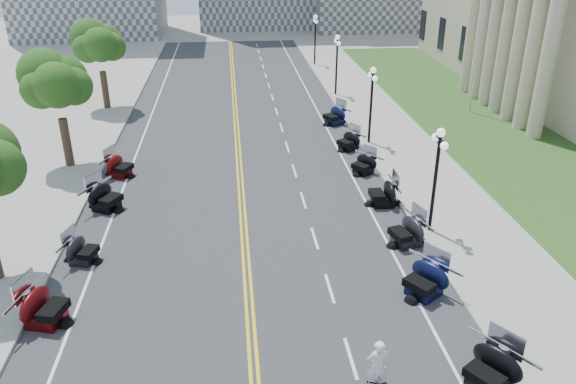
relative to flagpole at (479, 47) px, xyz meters
name	(u,v)px	position (x,y,z in m)	size (l,w,h in m)	color
ground	(249,293)	(-18.00, -22.00, -5.00)	(160.00, 160.00, 0.00)	gray
road	(241,187)	(-18.00, -12.00, -5.00)	(16.00, 90.00, 0.01)	#333335
centerline_yellow_a	(239,187)	(-18.12, -12.00, -4.99)	(0.12, 90.00, 0.00)	yellow
centerline_yellow_b	(243,187)	(-17.88, -12.00, -4.99)	(0.12, 90.00, 0.00)	yellow
edge_line_north	(355,182)	(-11.60, -12.00, -4.99)	(0.12, 90.00, 0.00)	white
edge_line_south	(122,192)	(-24.40, -12.00, -4.99)	(0.12, 90.00, 0.00)	white
lane_dash_5	(351,358)	(-14.80, -26.00, -4.99)	(0.12, 2.00, 0.00)	white
lane_dash_6	(330,288)	(-14.80, -22.00, -4.99)	(0.12, 2.00, 0.00)	white
lane_dash_7	(315,238)	(-14.80, -18.00, -4.99)	(0.12, 2.00, 0.00)	white
lane_dash_8	(303,200)	(-14.80, -14.00, -4.99)	(0.12, 2.00, 0.00)	white
lane_dash_9	(294,171)	(-14.80, -10.00, -4.99)	(0.12, 2.00, 0.00)	white
lane_dash_10	(287,147)	(-14.80, -6.00, -4.99)	(0.12, 2.00, 0.00)	white
lane_dash_11	(281,127)	(-14.80, -2.00, -4.99)	(0.12, 2.00, 0.00)	white
lane_dash_12	(277,111)	(-14.80, 2.00, -4.99)	(0.12, 2.00, 0.00)	white
lane_dash_13	(272,97)	(-14.80, 6.00, -4.99)	(0.12, 2.00, 0.00)	white
lane_dash_14	(269,86)	(-14.80, 10.00, -4.99)	(0.12, 2.00, 0.00)	white
lane_dash_15	(266,75)	(-14.80, 14.00, -4.99)	(0.12, 2.00, 0.00)	white
lane_dash_16	(263,66)	(-14.80, 18.00, -4.99)	(0.12, 2.00, 0.00)	white
lane_dash_17	(261,58)	(-14.80, 22.00, -4.99)	(0.12, 2.00, 0.00)	white
lane_dash_18	(259,51)	(-14.80, 26.00, -4.99)	(0.12, 2.00, 0.00)	white
lane_dash_19	(257,45)	(-14.80, 30.00, -4.99)	(0.12, 2.00, 0.00)	white
sidewalk_north	(426,178)	(-7.50, -12.00, -4.92)	(5.00, 90.00, 0.15)	#9E9991
sidewalk_south	(43,195)	(-28.50, -12.00, -4.92)	(5.00, 90.00, 0.15)	#9E9991
lawn	(485,129)	(-0.50, -4.00, -4.95)	(9.00, 60.00, 0.10)	#356023
street_lamp_2	(435,181)	(-9.40, -18.00, -2.40)	(0.50, 1.20, 4.90)	black
street_lamp_3	(371,106)	(-9.40, -6.00, -2.40)	(0.50, 1.20, 4.90)	black
street_lamp_4	(337,65)	(-9.40, 6.00, -2.40)	(0.50, 1.20, 4.90)	black
street_lamp_5	(315,40)	(-9.40, 18.00, -2.40)	(0.50, 1.20, 4.90)	black
flagpole	(479,47)	(0.00, 0.00, 0.00)	(1.10, 0.20, 10.00)	silver
tree_3	(57,89)	(-28.00, -8.00, -0.25)	(4.80, 4.80, 9.20)	#235619
tree_4	(99,48)	(-28.00, 4.00, -0.25)	(4.80, 4.80, 9.20)	#235619
motorcycle_n_4	(492,368)	(-10.83, -27.69, -4.25)	(2.13, 2.13, 1.49)	black
motorcycle_n_5	(425,278)	(-11.26, -22.78, -4.25)	(2.14, 2.14, 1.50)	black
motorcycle_n_6	(407,230)	(-10.82, -18.97, -4.28)	(2.07, 2.07, 1.45)	black
motorcycle_n_7	(383,192)	(-10.82, -14.95, -4.28)	(2.07, 2.07, 1.45)	black
motorcycle_n_8	(364,163)	(-10.87, -10.79, -4.37)	(1.81, 1.81, 1.26)	black
motorcycle_n_9	(348,140)	(-10.96, -6.89, -4.35)	(1.86, 1.86, 1.30)	black
motorcycle_n_10	(334,115)	(-10.91, -1.61, -4.28)	(2.07, 2.07, 1.45)	black
motorcycle_s_5	(44,305)	(-25.27, -23.03, -4.24)	(2.18, 2.18, 1.53)	#590A0C
motorcycle_s_6	(82,249)	(-24.87, -18.95, -4.37)	(1.80, 1.80, 1.26)	black
motorcycle_s_7	(105,196)	(-24.81, -13.96, -4.25)	(2.14, 2.14, 1.50)	black
motorcycle_s_8	(119,165)	(-24.82, -9.73, -4.31)	(1.97, 1.97, 1.38)	#590A0C
cyclist_rider	(379,347)	(-14.45, -27.83, -3.01)	(0.67, 0.44, 1.84)	white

